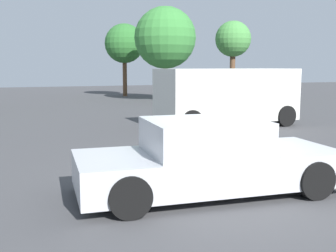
# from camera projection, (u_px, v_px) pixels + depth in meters

# --- Properties ---
(ground_plane) EXTENTS (80.00, 80.00, 0.00)m
(ground_plane) POSITION_uv_depth(u_px,v_px,m) (228.00, 192.00, 7.27)
(ground_plane) COLOR #424244
(sedan_foreground) EXTENTS (4.61, 2.11, 1.28)m
(sedan_foreground) POSITION_uv_depth(u_px,v_px,m) (207.00, 160.00, 7.13)
(sedan_foreground) COLOR #B7BABF
(sedan_foreground) RESTS_ON ground_plane
(van_white) EXTENTS (5.12, 2.40, 2.09)m
(van_white) POSITION_uv_depth(u_px,v_px,m) (227.00, 95.00, 15.18)
(van_white) COLOR silver
(van_white) RESTS_ON ground_plane
(tree_back_left) EXTENTS (2.82, 2.82, 5.21)m
(tree_back_left) POSITION_uv_depth(u_px,v_px,m) (124.00, 44.00, 29.91)
(tree_back_left) COLOR brown
(tree_back_left) RESTS_ON ground_plane
(tree_back_right) EXTENTS (3.80, 3.80, 5.82)m
(tree_back_right) POSITION_uv_depth(u_px,v_px,m) (165.00, 38.00, 25.66)
(tree_back_right) COLOR brown
(tree_back_right) RESTS_ON ground_plane
(tree_far_right) EXTENTS (2.62, 2.62, 5.48)m
(tree_far_right) POSITION_uv_depth(u_px,v_px,m) (233.00, 40.00, 30.62)
(tree_far_right) COLOR brown
(tree_far_right) RESTS_ON ground_plane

